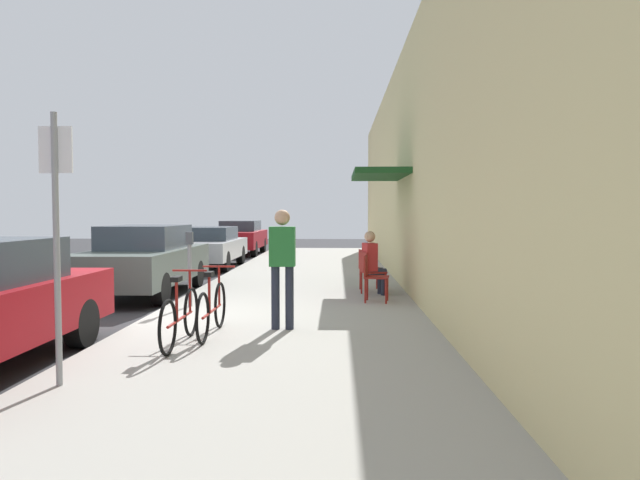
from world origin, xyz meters
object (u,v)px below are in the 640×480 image
at_px(parking_meter, 190,263).
at_px(parked_car_3, 240,237).
at_px(bicycle_1, 212,309).
at_px(cafe_chair_2, 368,267).
at_px(parked_car_1, 144,260).
at_px(seated_patron_1, 373,261).
at_px(cafe_chair_1, 370,270).
at_px(bicycle_0, 180,317).
at_px(street_sign, 56,227).
at_px(pedestrian_standing, 282,259).
at_px(parked_car_2, 209,246).
at_px(cafe_chair_0, 372,275).

bearing_deg(parking_meter, parked_car_3, 96.22).
bearing_deg(bicycle_1, cafe_chair_2, 62.66).
xyz_separation_m(parked_car_1, seated_patron_1, (4.87, -0.64, 0.05)).
bearing_deg(seated_patron_1, bicycle_1, -121.80).
bearing_deg(cafe_chair_1, seated_patron_1, 15.48).
relative_size(bicycle_1, cafe_chair_1, 1.97).
bearing_deg(seated_patron_1, parked_car_1, 172.49).
bearing_deg(bicycle_0, seated_patron_1, 59.02).
distance_m(parking_meter, cafe_chair_2, 3.92).
xyz_separation_m(street_sign, pedestrian_standing, (1.88, 2.69, -0.52)).
distance_m(street_sign, cafe_chair_2, 7.62).
bearing_deg(cafe_chair_2, pedestrian_standing, -109.26).
distance_m(parked_car_3, cafe_chair_2, 12.99).
relative_size(parked_car_1, street_sign, 1.69).
distance_m(parked_car_1, bicycle_1, 5.15).
xyz_separation_m(bicycle_1, seated_patron_1, (2.40, 3.87, 0.34)).
height_order(parked_car_3, cafe_chair_1, parked_car_3).
relative_size(parked_car_3, parking_meter, 3.33).
relative_size(cafe_chair_1, pedestrian_standing, 0.51).
relative_size(parked_car_1, cafe_chair_1, 5.06).
distance_m(parked_car_2, cafe_chair_1, 8.36).
bearing_deg(parked_car_3, street_sign, -85.45).
height_order(parking_meter, cafe_chair_1, parking_meter).
distance_m(parked_car_3, pedestrian_standing, 16.52).
bearing_deg(parked_car_1, parked_car_3, 90.00).
bearing_deg(pedestrian_standing, seated_patron_1, 66.57).
xyz_separation_m(parked_car_2, bicycle_1, (2.47, -10.69, -0.22)).
distance_m(parked_car_1, bicycle_0, 5.55).
distance_m(bicycle_0, bicycle_1, 0.64).
xyz_separation_m(street_sign, cafe_chair_2, (3.31, 6.78, -1.02)).
relative_size(parked_car_2, street_sign, 1.69).
relative_size(street_sign, seated_patron_1, 2.02).
height_order(cafe_chair_1, cafe_chair_2, same).
distance_m(street_sign, bicycle_1, 2.72).
distance_m(bicycle_1, cafe_chair_1, 4.51).
relative_size(parked_car_1, bicycle_1, 2.57).
bearing_deg(bicycle_0, bicycle_1, 64.92).
bearing_deg(street_sign, parked_car_1, 102.50).
height_order(cafe_chair_0, seated_patron_1, seated_patron_1).
xyz_separation_m(bicycle_0, cafe_chair_0, (2.61, 3.54, 0.14)).
height_order(bicycle_1, seated_patron_1, seated_patron_1).
xyz_separation_m(bicycle_0, cafe_chair_2, (2.61, 5.11, 0.14)).
relative_size(parked_car_2, cafe_chair_2, 5.06).
relative_size(seated_patron_1, cafe_chair_2, 1.48).
bearing_deg(seated_patron_1, street_sign, -118.84).
xyz_separation_m(parked_car_1, pedestrian_standing, (3.38, -4.08, 0.35)).
bearing_deg(cafe_chair_2, seated_patron_1, -84.97).
height_order(parked_car_2, bicycle_1, parked_car_2).
bearing_deg(parked_car_2, cafe_chair_1, -54.83).
bearing_deg(bicycle_1, parked_car_2, 103.03).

